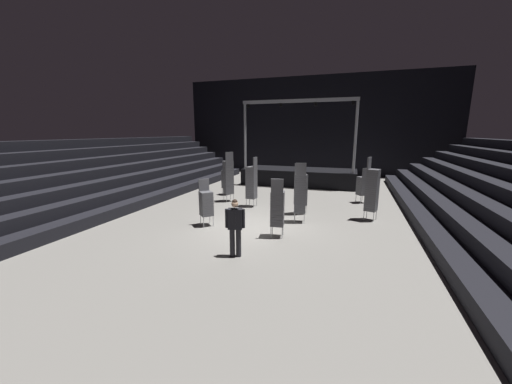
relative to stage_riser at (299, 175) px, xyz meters
name	(u,v)px	position (x,y,z in m)	size (l,w,h in m)	color
ground_plane	(253,229)	(0.00, -9.54, -0.68)	(22.00, 30.00, 0.10)	slate
arena_end_wall	(312,126)	(0.00, 5.46, 3.37)	(22.00, 0.30, 8.00)	black
bleacher_bank_left	(98,173)	(-8.38, -8.54, 0.95)	(5.25, 24.00, 3.15)	black
stage_riser	(299,175)	(0.00, 0.00, 0.00)	(7.46, 2.76, 5.50)	black
man_with_tie	(235,225)	(0.35, -12.15, 0.33)	(0.57, 0.33, 1.70)	black
chair_stack_front_left	(227,178)	(-3.33, -4.51, 0.31)	(0.55, 0.55, 1.88)	#B2B5BA
chair_stack_front_right	(300,193)	(1.53, -8.32, 0.57)	(0.50, 0.50, 2.39)	#B2B5BA
chair_stack_mid_left	(363,185)	(3.96, -4.13, 0.27)	(0.61, 0.61, 1.79)	#B2B5BA
chair_stack_mid_right	(301,189)	(1.34, -7.14, 0.48)	(0.61, 0.61, 2.22)	#B2B5BA
chair_stack_mid_centre	(277,208)	(1.09, -10.21, 0.40)	(0.50, 0.50, 2.05)	#B2B5BA
chair_stack_rear_left	(206,203)	(-1.78, -9.88, 0.27)	(0.62, 0.62, 1.79)	#B2B5BA
chair_stack_rear_right	(252,182)	(-1.10, -6.59, 0.57)	(0.47, 0.47, 2.39)	#B2B5BA
chair_stack_rear_centre	(372,190)	(4.22, -7.16, 0.65)	(0.56, 0.56, 2.56)	#B2B5BA
chair_stack_aisle_left	(228,177)	(-2.59, -5.96, 0.65)	(0.62, 0.62, 2.56)	#B2B5BA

